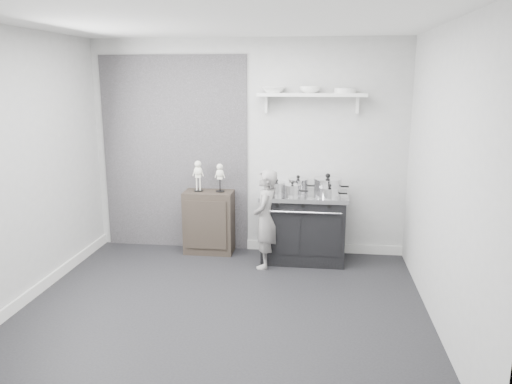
% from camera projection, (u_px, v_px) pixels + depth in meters
% --- Properties ---
extents(ground, '(4.00, 4.00, 0.00)m').
position_uv_depth(ground, '(222.00, 309.00, 4.91)').
color(ground, black).
rests_on(ground, ground).
extents(room_shell, '(4.02, 3.62, 2.71)m').
position_uv_depth(room_shell, '(213.00, 141.00, 4.69)').
color(room_shell, '#A6A6A4').
rests_on(room_shell, ground).
extents(wall_shelf, '(1.30, 0.26, 0.24)m').
position_uv_depth(wall_shelf, '(312.00, 96.00, 5.98)').
color(wall_shelf, silver).
rests_on(wall_shelf, room_shell).
extents(stove, '(1.05, 0.66, 0.85)m').
position_uv_depth(stove, '(303.00, 227.00, 6.15)').
color(stove, black).
rests_on(stove, ground).
extents(side_cabinet, '(0.62, 0.36, 0.81)m').
position_uv_depth(side_cabinet, '(209.00, 222.00, 6.43)').
color(side_cabinet, black).
rests_on(side_cabinet, ground).
extents(child, '(0.32, 0.46, 1.18)m').
position_uv_depth(child, '(265.00, 219.00, 5.88)').
color(child, gray).
rests_on(child, ground).
extents(pot_front_left, '(0.30, 0.21, 0.20)m').
position_uv_depth(pot_front_left, '(277.00, 188.00, 5.96)').
color(pot_front_left, silver).
rests_on(pot_front_left, stove).
extents(pot_back_left, '(0.34, 0.25, 0.20)m').
position_uv_depth(pot_back_left, '(298.00, 185.00, 6.17)').
color(pot_back_left, silver).
rests_on(pot_back_left, stove).
extents(pot_back_right, '(0.43, 0.34, 0.24)m').
position_uv_depth(pot_back_right, '(328.00, 185.00, 6.07)').
color(pot_back_right, silver).
rests_on(pot_back_right, stove).
extents(pot_front_right, '(0.33, 0.24, 0.17)m').
position_uv_depth(pot_front_right, '(330.00, 192.00, 5.84)').
color(pot_front_right, silver).
rests_on(pot_front_right, stove).
extents(pot_front_center, '(0.29, 0.20, 0.17)m').
position_uv_depth(pot_front_center, '(292.00, 190.00, 5.92)').
color(pot_front_center, silver).
rests_on(pot_front_center, stove).
extents(skeleton_full, '(0.13, 0.08, 0.45)m').
position_uv_depth(skeleton_full, '(198.00, 174.00, 6.30)').
color(skeleton_full, silver).
rests_on(skeleton_full, side_cabinet).
extents(skeleton_torso, '(0.12, 0.07, 0.41)m').
position_uv_depth(skeleton_torso, '(220.00, 176.00, 6.27)').
color(skeleton_torso, silver).
rests_on(skeleton_torso, side_cabinet).
extents(bowl_large, '(0.30, 0.30, 0.07)m').
position_uv_depth(bowl_large, '(274.00, 90.00, 6.01)').
color(bowl_large, white).
rests_on(bowl_large, wall_shelf).
extents(bowl_small, '(0.25, 0.25, 0.08)m').
position_uv_depth(bowl_small, '(310.00, 90.00, 5.96)').
color(bowl_small, white).
rests_on(bowl_small, wall_shelf).
extents(plate_stack, '(0.26, 0.26, 0.06)m').
position_uv_depth(plate_stack, '(345.00, 90.00, 5.91)').
color(plate_stack, silver).
rests_on(plate_stack, wall_shelf).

